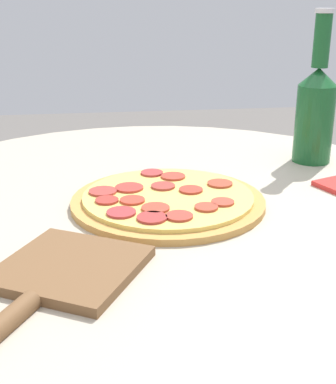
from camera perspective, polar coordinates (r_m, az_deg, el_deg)
table at (r=0.90m, az=-1.15°, el=-9.62°), size 0.96×0.96×0.69m
pizza at (r=0.80m, az=-0.06°, el=-0.81°), size 0.29×0.29×0.02m
beer_bottle at (r=1.02m, az=15.45°, el=8.57°), size 0.07×0.07×0.27m
pizza_paddle at (r=0.61m, az=-11.34°, el=-8.71°), size 0.26×0.20×0.02m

